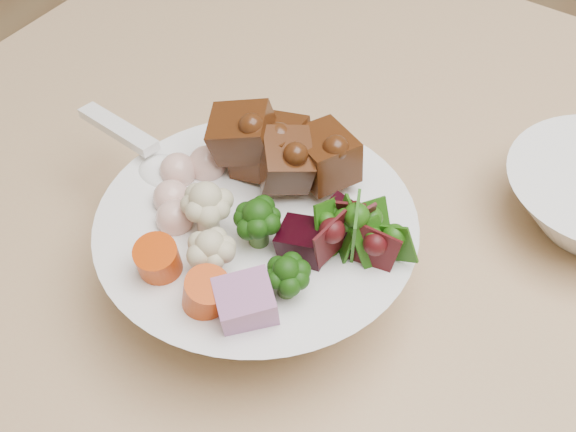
# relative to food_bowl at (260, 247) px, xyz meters

# --- Properties ---
(food_bowl) EXTENTS (0.25, 0.25, 0.13)m
(food_bowl) POSITION_rel_food_bowl_xyz_m (0.00, 0.00, 0.00)
(food_bowl) COLOR white
(food_bowl) RESTS_ON dining_table
(soup_spoon) EXTENTS (0.14, 0.07, 0.03)m
(soup_spoon) POSITION_rel_food_bowl_xyz_m (-0.11, 0.02, 0.03)
(soup_spoon) COLOR white
(soup_spoon) RESTS_ON food_bowl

